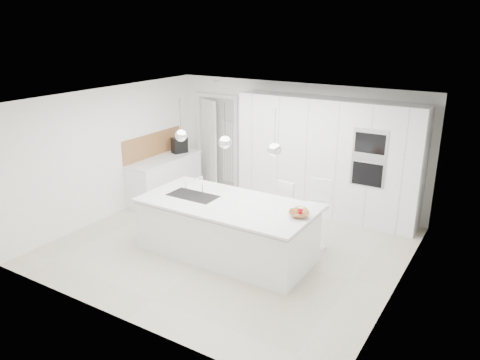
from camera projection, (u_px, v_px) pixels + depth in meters
The scene contains 27 objects.
floor at pixel (231, 245), 8.02m from camera, with size 5.50×5.50×0.00m, color beige.
wall_back at pixel (296, 144), 9.64m from camera, with size 5.50×5.50×0.00m, color white.
wall_left at pixel (110, 153), 8.98m from camera, with size 5.00×5.00×0.00m, color white.
ceiling at pixel (230, 100), 7.22m from camera, with size 5.50×5.50×0.00m, color white.
tall_cabinets at pixel (327, 158), 9.03m from camera, with size 3.60×0.60×2.30m, color white.
oven_stack at pixel (369, 158), 8.27m from camera, with size 0.62×0.04×1.05m, color #A5A5A8, non-canonical shape.
doorway_frame at pixel (217, 143), 10.65m from camera, with size 1.11×0.08×2.13m, color white, non-canonical shape.
hallway_door at pixel (207, 143), 10.74m from camera, with size 0.82×0.04×2.00m, color white.
radiator at pixel (229, 152), 10.54m from camera, with size 0.32×0.04×1.40m, color white, non-canonical shape.
left_base_cabinets at pixel (165, 179), 10.06m from camera, with size 0.60×1.80×0.86m, color white.
left_worktop at pixel (164, 159), 9.92m from camera, with size 0.62×1.82×0.04m, color white.
oak_backsplash at pixel (153, 145), 9.98m from camera, with size 0.02×1.80×0.50m, color #A97342.
island_base at pixel (226, 230), 7.59m from camera, with size 2.80×1.20×0.86m, color white.
island_worktop at pixel (227, 203), 7.49m from camera, with size 2.84×1.40×0.04m, color white.
island_sink at pixel (193, 200), 7.79m from camera, with size 0.84×0.44×0.18m, color #3F3F42, non-canonical shape.
island_tap at pixel (202, 184), 7.85m from camera, with size 0.02×0.02×0.30m, color white.
pendant_left at pixel (181, 135), 7.54m from camera, with size 0.20×0.20×0.20m, color white.
pendant_mid at pixel (225, 142), 7.12m from camera, with size 0.20×0.20×0.20m, color white.
pendant_right at pixel (275, 150), 6.70m from camera, with size 0.20×0.20×0.20m, color white.
fruit_bowl at pixel (299, 214), 6.92m from camera, with size 0.31×0.31×0.08m, color #A97342.
espresso_machine at pixel (179, 145), 10.26m from camera, with size 0.21×0.32×0.34m, color black.
bar_stool_left at pixel (281, 213), 8.01m from camera, with size 0.35×0.48×1.05m, color white, non-canonical shape.
bar_stool_right at pixel (316, 215), 7.77m from camera, with size 0.39×0.54×1.18m, color white, non-canonical shape.
apple_a at pixel (299, 211), 6.94m from camera, with size 0.08×0.08×0.08m, color #A80011.
apple_b at pixel (300, 212), 6.93m from camera, with size 0.08×0.08×0.08m, color #A80011.
apple_c at pixel (300, 211), 6.96m from camera, with size 0.07×0.07×0.07m, color #A80011.
banana_bunch at pixel (301, 209), 6.91m from camera, with size 0.20×0.20×0.03m, color gold.
Camera 1 is at (3.92, -6.08, 3.64)m, focal length 35.00 mm.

